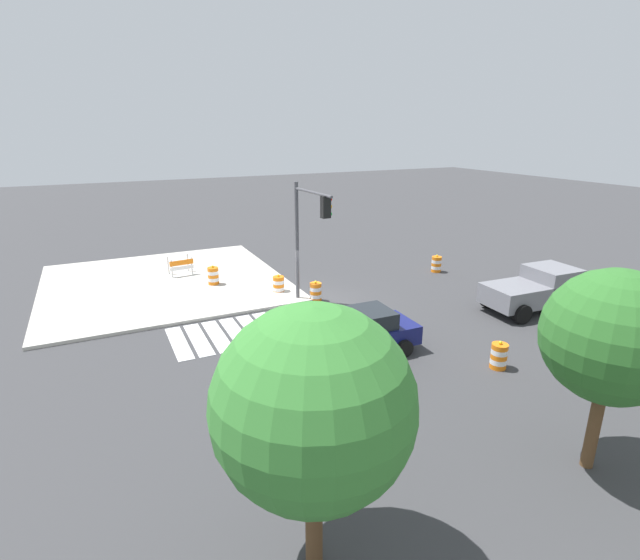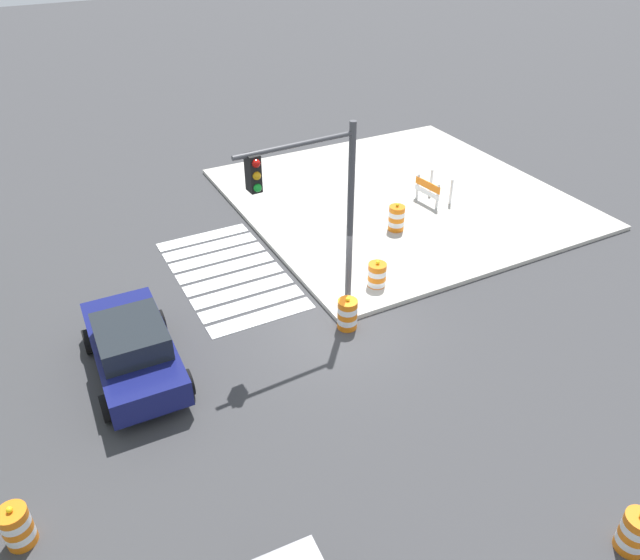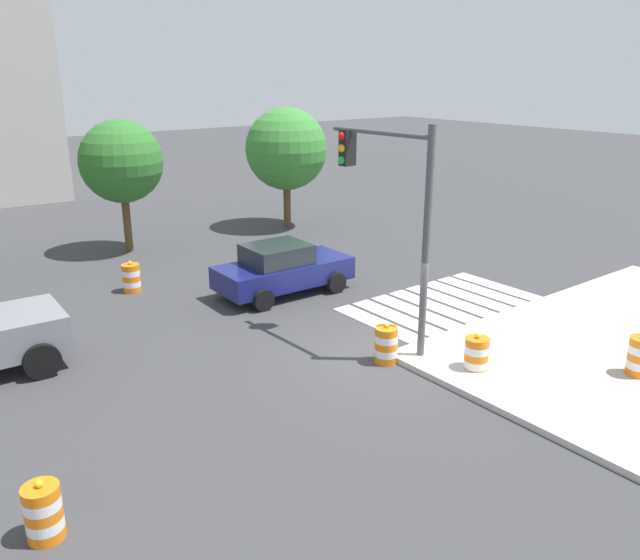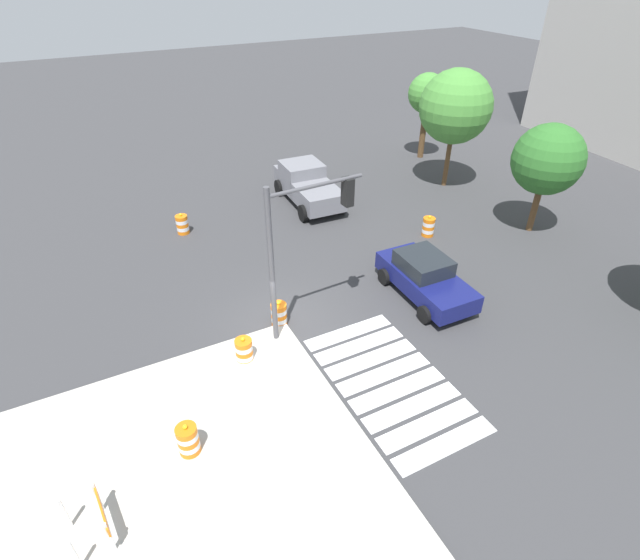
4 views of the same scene
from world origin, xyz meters
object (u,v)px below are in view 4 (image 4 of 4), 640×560
traffic_barrel_median_far (244,351)px  traffic_barrel_on_sidewalk (188,440)px  traffic_barrel_near_corner (279,314)px  traffic_barrel_crosswalk_end (428,227)px  street_tree_streetside_near (548,160)px  traffic_barrel_median_near (182,224)px  traffic_light_pole (303,232)px  sports_car (425,277)px  street_tree_streetside_mid (428,95)px  pickup_truck (306,184)px  street_tree_streetside_far (456,107)px  construction_barricade (96,518)px

traffic_barrel_median_far → traffic_barrel_on_sidewalk: bearing=-42.9°
traffic_barrel_near_corner → traffic_barrel_on_sidewalk: traffic_barrel_on_sidewalk is taller
traffic_barrel_crosswalk_end → street_tree_streetside_near: (1.78, 4.67, 3.02)m
traffic_barrel_median_near → traffic_barrel_median_far: same height
traffic_light_pole → traffic_barrel_median_far: bearing=-77.3°
traffic_barrel_median_far → street_tree_streetside_near: street_tree_streetside_near is taller
traffic_barrel_median_far → sports_car: bearing=92.9°
sports_car → traffic_barrel_median_far: size_ratio=4.26×
traffic_barrel_median_far → street_tree_streetside_mid: street_tree_streetside_mid is taller
traffic_light_pole → street_tree_streetside_near: traffic_light_pole is taller
street_tree_streetside_near → pickup_truck: bearing=-133.8°
traffic_barrel_crosswalk_end → street_tree_streetside_far: size_ratio=0.16×
sports_car → street_tree_streetside_near: 8.43m
traffic_light_pole → street_tree_streetside_mid: traffic_light_pole is taller
street_tree_streetside_mid → traffic_light_pole: bearing=-49.3°
sports_car → traffic_barrel_near_corner: size_ratio=4.26×
street_tree_streetside_mid → street_tree_streetside_far: 4.57m
sports_car → pickup_truck: size_ratio=0.83×
traffic_barrel_on_sidewalk → traffic_barrel_median_far: bearing=137.1°
pickup_truck → street_tree_streetside_near: bearing=46.2°
pickup_truck → traffic_barrel_crosswalk_end: bearing=29.8°
street_tree_streetside_far → traffic_light_pole: bearing=-58.0°
traffic_barrel_crosswalk_end → traffic_barrel_median_far: size_ratio=1.00×
construction_barricade → street_tree_streetside_near: bearing=107.2°
traffic_light_pole → traffic_barrel_crosswalk_end: bearing=113.7°
sports_car → traffic_barrel_crosswalk_end: (-3.71, 3.09, -0.36)m
traffic_barrel_median_far → traffic_light_pole: bearing=102.7°
traffic_barrel_crosswalk_end → traffic_barrel_median_far: bearing=-68.7°
traffic_barrel_crosswalk_end → street_tree_streetside_mid: 11.06m
traffic_barrel_near_corner → traffic_barrel_median_near: (-8.32, -1.36, 0.00)m
traffic_barrel_crosswalk_end → construction_barricade: construction_barricade is taller
street_tree_streetside_near → street_tree_streetside_far: street_tree_streetside_far is taller
traffic_barrel_on_sidewalk → street_tree_streetside_mid: size_ratio=0.20×
traffic_barrel_median_near → construction_barricade: (13.43, -5.22, 0.27)m
sports_car → construction_barricade: sports_car is taller
traffic_barrel_crosswalk_end → traffic_barrel_on_sidewalk: size_ratio=1.00×
sports_car → traffic_barrel_on_sidewalk: 10.36m
street_tree_streetside_near → street_tree_streetside_far: (-6.11, -0.18, 0.86)m
traffic_barrel_median_far → traffic_light_pole: 4.26m
traffic_barrel_on_sidewalk → street_tree_streetside_far: 21.04m
traffic_barrel_crosswalk_end → traffic_barrel_on_sidewalk: (6.76, -12.99, 0.15)m
sports_car → traffic_barrel_crosswalk_end: sports_car is taller
traffic_barrel_median_near → construction_barricade: bearing=-21.3°
sports_car → traffic_barrel_crosswalk_end: size_ratio=4.26×
traffic_barrel_median_near → street_tree_streetside_mid: bearing=101.0°
traffic_barrel_median_far → traffic_barrel_crosswalk_end: bearing=111.3°
construction_barricade → street_tree_streetside_far: size_ratio=0.21×
traffic_light_pole → street_tree_streetside_mid: size_ratio=1.07×
construction_barricade → traffic_light_pole: bearing=121.4°
construction_barricade → street_tree_streetside_near: street_tree_streetside_near is taller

